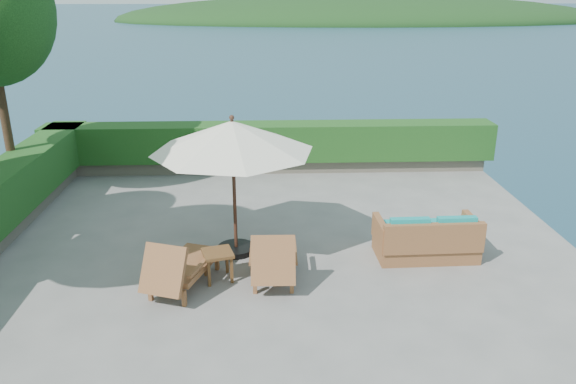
{
  "coord_description": "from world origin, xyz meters",
  "views": [
    {
      "loc": [
        -0.13,
        -9.51,
        4.86
      ],
      "look_at": [
        0.3,
        0.8,
        1.1
      ],
      "focal_mm": 35.0,
      "sensor_mm": 36.0,
      "label": 1
    }
  ],
  "objects_px": {
    "lounge_left": "(180,266)",
    "lounge_right": "(273,257)",
    "wicker_loveseat": "(427,240)",
    "patio_umbrella": "(232,138)",
    "side_table": "(218,257)"
  },
  "relations": [
    {
      "from": "patio_umbrella",
      "to": "lounge_right",
      "type": "distance_m",
      "value": 2.28
    },
    {
      "from": "patio_umbrella",
      "to": "lounge_left",
      "type": "relative_size",
      "value": 1.88
    },
    {
      "from": "patio_umbrella",
      "to": "side_table",
      "type": "relative_size",
      "value": 5.74
    },
    {
      "from": "patio_umbrella",
      "to": "lounge_right",
      "type": "height_order",
      "value": "patio_umbrella"
    },
    {
      "from": "lounge_left",
      "to": "side_table",
      "type": "distance_m",
      "value": 0.68
    },
    {
      "from": "side_table",
      "to": "lounge_right",
      "type": "bearing_deg",
      "value": -1.13
    },
    {
      "from": "lounge_right",
      "to": "wicker_loveseat",
      "type": "relative_size",
      "value": 0.93
    },
    {
      "from": "patio_umbrella",
      "to": "lounge_right",
      "type": "relative_size",
      "value": 1.98
    },
    {
      "from": "lounge_left",
      "to": "wicker_loveseat",
      "type": "height_order",
      "value": "lounge_left"
    },
    {
      "from": "side_table",
      "to": "lounge_left",
      "type": "bearing_deg",
      "value": -153.47
    },
    {
      "from": "lounge_right",
      "to": "side_table",
      "type": "xyz_separation_m",
      "value": [
        -0.97,
        0.02,
        0.01
      ]
    },
    {
      "from": "patio_umbrella",
      "to": "wicker_loveseat",
      "type": "xyz_separation_m",
      "value": [
        3.64,
        -0.39,
        -1.93
      ]
    },
    {
      "from": "lounge_left",
      "to": "lounge_right",
      "type": "distance_m",
      "value": 1.61
    },
    {
      "from": "lounge_left",
      "to": "lounge_right",
      "type": "bearing_deg",
      "value": 29.53
    },
    {
      "from": "patio_umbrella",
      "to": "wicker_loveseat",
      "type": "distance_m",
      "value": 4.14
    }
  ]
}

